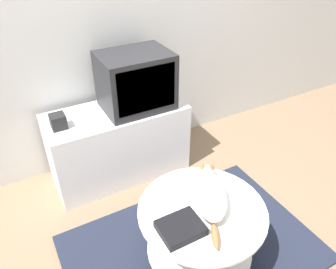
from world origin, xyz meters
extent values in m
plane|color=#7F664C|center=(0.00, 0.00, 0.00)|extent=(12.00, 12.00, 0.00)
cube|color=silver|center=(0.00, 1.27, 1.30)|extent=(8.00, 0.05, 2.60)
cube|color=#1E2333|center=(0.00, 0.00, 0.01)|extent=(1.57, 1.05, 0.02)
cube|color=white|center=(-0.11, 0.95, 0.30)|extent=(1.07, 0.46, 0.59)
cube|color=silver|center=(-0.11, 0.73, 0.36)|extent=(0.48, 0.01, 0.17)
cube|color=#232326|center=(0.06, 0.94, 0.80)|extent=(0.51, 0.39, 0.42)
cube|color=black|center=(0.06, 0.75, 0.82)|extent=(0.44, 0.01, 0.33)
cube|color=black|center=(-0.53, 0.92, 0.64)|extent=(0.10, 0.10, 0.10)
cylinder|color=#B2B2B7|center=(-0.01, -0.08, 0.03)|extent=(0.31, 0.31, 0.01)
cylinder|color=#B7B7BC|center=(-0.01, -0.08, 0.23)|extent=(0.04, 0.04, 0.42)
cylinder|color=white|center=(-0.01, -0.08, 0.12)|extent=(0.64, 0.64, 0.01)
cylinder|color=white|center=(-0.01, -0.08, 0.45)|extent=(0.73, 0.73, 0.02)
cube|color=maroon|center=(-0.04, 0.03, 0.14)|extent=(0.22, 0.17, 0.03)
cube|color=#1E664C|center=(0.03, -0.17, 0.14)|extent=(0.15, 0.12, 0.02)
cube|color=black|center=(-0.19, -0.15, 0.48)|extent=(0.22, 0.19, 0.05)
ellipsoid|color=silver|center=(0.05, -0.06, 0.52)|extent=(0.35, 0.42, 0.12)
sphere|color=silver|center=(0.16, 0.13, 0.50)|extent=(0.09, 0.09, 0.09)
cone|color=#996038|center=(0.14, 0.14, 0.55)|extent=(0.04, 0.04, 0.04)
cone|color=#996038|center=(0.18, 0.11, 0.55)|extent=(0.04, 0.04, 0.04)
ellipsoid|color=#996038|center=(-0.07, -0.28, 0.48)|extent=(0.12, 0.17, 0.04)
camera|label=1|loc=(-0.79, -1.11, 1.83)|focal=35.00mm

